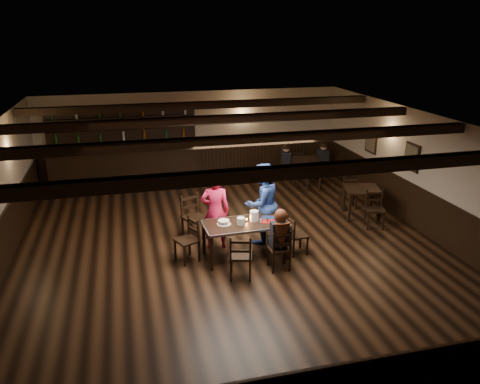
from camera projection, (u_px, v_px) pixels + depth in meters
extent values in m
plane|color=black|center=(231.00, 249.00, 9.97)|extent=(10.00, 10.00, 0.00)
cube|color=#BCB09C|center=(193.00, 137.00, 14.09)|extent=(9.00, 0.02, 2.70)
cube|color=#BCB09C|center=(337.00, 340.00, 4.94)|extent=(9.00, 0.02, 2.70)
cube|color=#BCB09C|center=(425.00, 173.00, 10.55)|extent=(0.02, 10.00, 2.70)
cube|color=silver|center=(230.00, 124.00, 9.06)|extent=(9.00, 10.00, 0.02)
cube|color=black|center=(194.00, 164.00, 14.34)|extent=(9.00, 0.04, 1.00)
cube|color=black|center=(419.00, 208.00, 10.83)|extent=(0.04, 10.00, 1.00)
cube|color=black|center=(128.00, 123.00, 13.46)|extent=(0.90, 0.03, 1.00)
cube|color=black|center=(128.00, 123.00, 13.44)|extent=(0.80, 0.02, 0.90)
cube|color=black|center=(412.00, 157.00, 10.92)|extent=(0.03, 0.55, 0.65)
cube|color=#72664C|center=(411.00, 157.00, 10.91)|extent=(0.02, 0.45, 0.55)
cube|color=black|center=(371.00, 141.00, 12.67)|extent=(0.03, 0.55, 0.65)
cube|color=#72664C|center=(371.00, 141.00, 12.66)|extent=(0.02, 0.45, 0.55)
cube|color=black|center=(280.00, 173.00, 6.36)|extent=(8.90, 0.18, 0.18)
cube|color=black|center=(243.00, 140.00, 8.18)|extent=(8.90, 0.18, 0.18)
cube|color=black|center=(220.00, 119.00, 10.01)|extent=(8.90, 0.18, 0.18)
cube|color=black|center=(204.00, 105.00, 11.84)|extent=(8.90, 0.18, 0.18)
cube|color=black|center=(212.00, 254.00, 9.00)|extent=(0.06, 0.06, 0.71)
cube|color=black|center=(204.00, 238.00, 9.65)|extent=(0.06, 0.06, 0.71)
cube|color=black|center=(287.00, 244.00, 9.40)|extent=(0.06, 0.06, 0.71)
cube|color=black|center=(275.00, 230.00, 10.06)|extent=(0.06, 0.06, 0.71)
cube|color=black|center=(245.00, 224.00, 9.40)|extent=(1.72, 0.90, 0.04)
cube|color=#A5A8AD|center=(240.00, 217.00, 9.77)|extent=(1.69, 0.09, 0.05)
cube|color=#A5A8AD|center=(251.00, 232.00, 9.03)|extent=(1.69, 0.09, 0.05)
cube|color=#A5A8AD|center=(284.00, 220.00, 9.62)|extent=(0.06, 0.84, 0.05)
cube|color=#A5A8AD|center=(205.00, 229.00, 9.19)|extent=(0.06, 0.84, 0.05)
cube|color=black|center=(250.00, 263.00, 8.94)|extent=(0.04, 0.04, 0.43)
cube|color=black|center=(250.00, 271.00, 8.62)|extent=(0.04, 0.04, 0.43)
cube|color=black|center=(232.00, 262.00, 8.95)|extent=(0.04, 0.04, 0.43)
cube|color=black|center=(231.00, 271.00, 8.63)|extent=(0.04, 0.04, 0.43)
cube|color=black|center=(241.00, 256.00, 8.71)|extent=(0.51, 0.49, 0.04)
cube|color=black|center=(240.00, 249.00, 8.47)|extent=(0.41, 0.15, 0.45)
cube|color=black|center=(240.00, 251.00, 8.49)|extent=(0.35, 0.12, 0.05)
cube|color=black|center=(240.00, 242.00, 8.43)|extent=(0.35, 0.12, 0.05)
cube|color=black|center=(284.00, 254.00, 9.29)|extent=(0.03, 0.03, 0.41)
cube|color=black|center=(290.00, 262.00, 9.00)|extent=(0.03, 0.03, 0.41)
cube|color=black|center=(268.00, 256.00, 9.21)|extent=(0.03, 0.03, 0.41)
cube|color=black|center=(273.00, 264.00, 8.92)|extent=(0.03, 0.03, 0.41)
cube|color=black|center=(279.00, 249.00, 9.03)|extent=(0.40, 0.38, 0.04)
cube|color=black|center=(282.00, 242.00, 8.81)|extent=(0.40, 0.03, 0.42)
cube|color=black|center=(282.00, 244.00, 8.83)|extent=(0.34, 0.03, 0.05)
cube|color=black|center=(282.00, 236.00, 8.77)|extent=(0.34, 0.03, 0.05)
cube|color=black|center=(175.00, 250.00, 9.44)|extent=(0.05, 0.05, 0.43)
cube|color=black|center=(190.00, 246.00, 9.64)|extent=(0.05, 0.05, 0.43)
cube|color=black|center=(185.00, 257.00, 9.17)|extent=(0.05, 0.05, 0.43)
cube|color=black|center=(199.00, 252.00, 9.37)|extent=(0.05, 0.05, 0.43)
cube|color=black|center=(187.00, 240.00, 9.33)|extent=(0.54, 0.55, 0.04)
cube|color=black|center=(194.00, 228.00, 9.35)|extent=(0.20, 0.40, 0.45)
cube|color=black|center=(194.00, 230.00, 9.37)|extent=(0.17, 0.34, 0.05)
cube|color=black|center=(193.00, 222.00, 9.31)|extent=(0.17, 0.34, 0.05)
cube|color=black|center=(307.00, 247.00, 9.63)|extent=(0.03, 0.03, 0.39)
cube|color=black|center=(294.00, 249.00, 9.53)|extent=(0.03, 0.03, 0.39)
cube|color=black|center=(300.00, 240.00, 9.92)|extent=(0.03, 0.03, 0.39)
cube|color=black|center=(287.00, 242.00, 9.83)|extent=(0.03, 0.03, 0.39)
cube|color=black|center=(297.00, 235.00, 9.66)|extent=(0.40, 0.41, 0.04)
cube|color=black|center=(291.00, 227.00, 9.54)|extent=(0.07, 0.39, 0.41)
cube|color=black|center=(291.00, 229.00, 9.55)|extent=(0.05, 0.33, 0.05)
cube|color=black|center=(291.00, 221.00, 9.50)|extent=(0.05, 0.33, 0.05)
cube|color=black|center=(192.00, 233.00, 10.15)|extent=(0.05, 0.05, 0.48)
cube|color=black|center=(183.00, 228.00, 10.43)|extent=(0.05, 0.05, 0.48)
cube|color=black|center=(207.00, 229.00, 10.38)|extent=(0.05, 0.05, 0.48)
cube|color=black|center=(198.00, 223.00, 10.66)|extent=(0.05, 0.05, 0.48)
cube|color=black|center=(194.00, 217.00, 10.32)|extent=(0.60, 0.59, 0.04)
cube|color=black|center=(189.00, 204.00, 10.38)|extent=(0.44, 0.22, 0.50)
cube|color=black|center=(190.00, 207.00, 10.39)|extent=(0.38, 0.18, 0.06)
cube|color=black|center=(189.00, 198.00, 10.33)|extent=(0.38, 0.18, 0.06)
imported|color=#E03065|center=(215.00, 211.00, 9.79)|extent=(0.66, 0.49, 1.66)
imported|color=navy|center=(262.00, 203.00, 10.04)|extent=(1.06, 0.96, 1.78)
cube|color=black|center=(277.00, 242.00, 9.11)|extent=(0.32, 0.32, 0.13)
cube|color=black|center=(280.00, 234.00, 8.92)|extent=(0.34, 0.20, 0.48)
cylinder|color=black|center=(280.00, 223.00, 8.85)|extent=(0.10, 0.34, 0.34)
sphere|color=#D8A384|center=(280.00, 216.00, 8.80)|extent=(0.21, 0.21, 0.21)
sphere|color=#351A0C|center=(281.00, 216.00, 8.77)|extent=(0.26, 0.26, 0.26)
cone|color=#351A0C|center=(282.00, 237.00, 8.81)|extent=(0.20, 0.20, 0.59)
cylinder|color=white|center=(224.00, 224.00, 9.32)|extent=(0.28, 0.28, 0.01)
cylinder|color=white|center=(224.00, 222.00, 9.31)|extent=(0.22, 0.22, 0.07)
cylinder|color=silver|center=(224.00, 223.00, 9.32)|extent=(0.24, 0.24, 0.04)
cylinder|color=white|center=(241.00, 221.00, 9.29)|extent=(0.16, 0.16, 0.15)
cylinder|color=white|center=(254.00, 216.00, 9.48)|extent=(0.18, 0.18, 0.21)
cylinder|color=#A5A8AD|center=(247.00, 220.00, 9.48)|extent=(0.05, 0.05, 0.03)
sphere|color=orange|center=(247.00, 219.00, 9.47)|extent=(0.03, 0.03, 0.03)
cylinder|color=silver|center=(261.00, 221.00, 9.39)|extent=(0.03, 0.03, 0.08)
cylinder|color=#A5A8AD|center=(268.00, 220.00, 9.43)|extent=(0.04, 0.04, 0.10)
cylinder|color=silver|center=(255.00, 217.00, 9.53)|extent=(0.07, 0.07, 0.12)
cube|color=maroon|center=(268.00, 221.00, 9.47)|extent=(0.33, 0.25, 0.00)
cube|color=#0E1D47|center=(268.00, 217.00, 9.67)|extent=(0.32, 0.28, 0.00)
cube|color=black|center=(126.00, 170.00, 13.56)|extent=(4.18, 0.60, 1.10)
cube|color=black|center=(124.00, 151.00, 13.37)|extent=(4.38, 0.70, 0.05)
cube|color=black|center=(124.00, 149.00, 13.63)|extent=(4.18, 0.10, 2.20)
cube|color=black|center=(124.00, 142.00, 13.45)|extent=(4.08, 0.22, 0.03)
cube|color=black|center=(123.00, 130.00, 13.33)|extent=(4.08, 0.22, 0.03)
cube|color=black|center=(122.00, 118.00, 13.22)|extent=(4.08, 0.22, 0.03)
cube|color=black|center=(362.00, 189.00, 11.42)|extent=(1.03, 1.03, 0.04)
cube|color=black|center=(349.00, 208.00, 11.23)|extent=(0.05, 0.05, 0.71)
cube|color=black|center=(344.00, 198.00, 11.88)|extent=(0.05, 0.05, 0.71)
cube|color=black|center=(378.00, 209.00, 11.21)|extent=(0.05, 0.05, 0.71)
cube|color=black|center=(371.00, 199.00, 11.86)|extent=(0.05, 0.05, 0.71)
cube|color=black|center=(305.00, 159.00, 13.97)|extent=(1.03, 1.03, 0.04)
cube|color=black|center=(294.00, 174.00, 13.80)|extent=(0.05, 0.05, 0.71)
cube|color=black|center=(293.00, 168.00, 14.43)|extent=(0.05, 0.05, 0.71)
cube|color=black|center=(317.00, 175.00, 13.75)|extent=(0.05, 0.05, 0.71)
cube|color=black|center=(315.00, 169.00, 14.38)|extent=(0.05, 0.05, 0.71)
cube|color=black|center=(286.00, 160.00, 13.83)|extent=(0.29, 0.41, 0.54)
sphere|color=#D8A384|center=(286.00, 149.00, 13.71)|extent=(0.21, 0.21, 0.21)
sphere|color=black|center=(286.00, 148.00, 13.70)|extent=(0.22, 0.22, 0.22)
cube|color=black|center=(323.00, 158.00, 14.17)|extent=(0.27, 0.38, 0.51)
sphere|color=#D8A384|center=(323.00, 147.00, 14.06)|extent=(0.19, 0.19, 0.19)
sphere|color=black|center=(324.00, 146.00, 14.05)|extent=(0.20, 0.20, 0.20)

